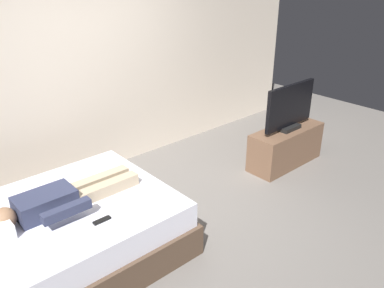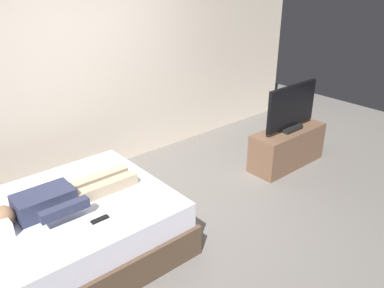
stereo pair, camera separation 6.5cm
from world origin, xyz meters
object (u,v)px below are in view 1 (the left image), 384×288
bed (64,235)px  person (61,199)px  remote (102,220)px  tv_stand (286,146)px  tv (290,108)px

bed → person: person is taller
remote → bed: bearing=114.6°
tv_stand → tv: size_ratio=1.25×
person → tv_stand: size_ratio=1.15×
remote → tv_stand: remote is taller
person → tv_stand: 3.01m
person → remote: (0.15, -0.40, -0.07)m
tv_stand → remote: bearing=-175.3°
person → tv: (2.98, -0.17, 0.16)m
bed → tv_stand: (3.01, -0.16, -0.01)m
person → bed: bearing=-157.8°
tv → remote: bearing=-175.3°
tv → bed: bearing=177.0°
bed → person: size_ratio=1.55×
bed → tv: tv is taller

